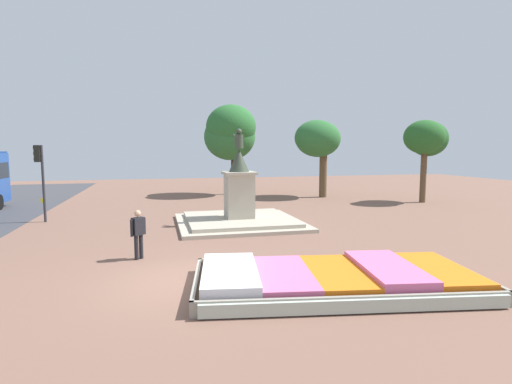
% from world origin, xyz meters
% --- Properties ---
extents(ground_plane, '(76.07, 76.07, 0.00)m').
position_xyz_m(ground_plane, '(0.00, 0.00, 0.00)').
color(ground_plane, brown).
extents(flower_planter, '(7.58, 4.48, 0.55)m').
position_xyz_m(flower_planter, '(3.62, -1.50, 0.23)').
color(flower_planter, '#38281C').
rests_on(flower_planter, ground_plane).
extents(statue_monument, '(5.65, 5.65, 4.43)m').
position_xyz_m(statue_monument, '(3.01, 7.55, 0.71)').
color(statue_monument, '#B2A894').
rests_on(statue_monument, ground_plane).
extents(traffic_light_far_corner, '(0.41, 0.30, 3.69)m').
position_xyz_m(traffic_light_far_corner, '(-6.06, 10.38, 2.54)').
color(traffic_light_far_corner, '#2D2D33').
rests_on(traffic_light_far_corner, ground_plane).
extents(pedestrian_with_handbag, '(0.46, 0.41, 1.58)m').
position_xyz_m(pedestrian_with_handbag, '(-1.30, 2.46, 0.91)').
color(pedestrian_with_handbag, black).
rests_on(pedestrian_with_handbag, ground_plane).
extents(park_tree_far_left, '(3.61, 3.88, 5.65)m').
position_xyz_m(park_tree_far_left, '(10.74, 16.75, 4.24)').
color(park_tree_far_left, brown).
rests_on(park_tree_far_left, ground_plane).
extents(park_tree_behind_statue, '(3.87, 4.74, 6.81)m').
position_xyz_m(park_tree_behind_statue, '(4.81, 19.66, 4.88)').
color(park_tree_behind_statue, '#4C3823').
rests_on(park_tree_behind_statue, ground_plane).
extents(park_tree_far_right, '(3.23, 3.10, 5.37)m').
position_xyz_m(park_tree_far_right, '(16.49, 12.27, 4.19)').
color(park_tree_far_right, brown).
rests_on(park_tree_far_right, ground_plane).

